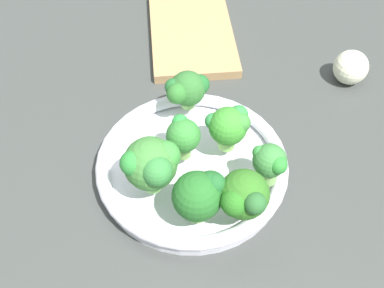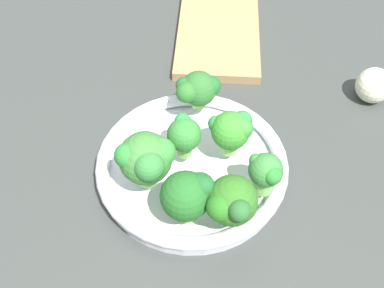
{
  "view_description": "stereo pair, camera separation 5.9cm",
  "coord_description": "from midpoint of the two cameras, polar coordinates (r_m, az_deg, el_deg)",
  "views": [
    {
      "loc": [
        -34.27,
        -6.05,
        51.94
      ],
      "look_at": [
        3.31,
        -1.71,
        6.34
      ],
      "focal_mm": 43.54,
      "sensor_mm": 36.0,
      "label": 1
    },
    {
      "loc": [
        -33.13,
        -11.86,
        51.94
      ],
      "look_at": [
        3.31,
        -1.71,
        6.34
      ],
      "focal_mm": 43.54,
      "sensor_mm": 36.0,
      "label": 2
    }
  ],
  "objects": [
    {
      "name": "broccoli_floret_4",
      "position": [
        0.6,
        7.75,
        1.54
      ],
      "size": [
        5.1,
        5.94,
        6.48
      ],
      "color": "#97D568",
      "rests_on": "bowl"
    },
    {
      "name": "broccoli_floret_0",
      "position": [
        0.53,
        2.81,
        -6.42
      ],
      "size": [
        5.91,
        6.15,
        6.98
      ],
      "color": "#91CB64",
      "rests_on": "bowl"
    },
    {
      "name": "broccoli_floret_5",
      "position": [
        0.53,
        8.03,
        -7.3
      ],
      "size": [
        6.29,
        5.91,
        7.13
      ],
      "color": "#8EC457",
      "rests_on": "bowl"
    },
    {
      "name": "broccoli_floret_1",
      "position": [
        0.59,
        1.9,
        1.11
      ],
      "size": [
        4.79,
        4.46,
        6.1
      ],
      "color": "#7FB058",
      "rests_on": "bowl"
    },
    {
      "name": "ground_plane",
      "position": [
        0.64,
        0.38,
        -6.43
      ],
      "size": [
        130.0,
        130.0,
        2.5
      ],
      "primitive_type": "cube",
      "color": "#3E423F"
    },
    {
      "name": "broccoli_floret_2",
      "position": [
        0.57,
        11.96,
        -3.54
      ],
      "size": [
        4.26,
        4.34,
        5.97
      ],
      "color": "#84C260",
      "rests_on": "bowl"
    },
    {
      "name": "broccoli_floret_6",
      "position": [
        0.55,
        -2.56,
        -1.99
      ],
      "size": [
        6.9,
        6.86,
        8.08
      ],
      "color": "#84CE69",
      "rests_on": "bowl"
    },
    {
      "name": "garlic_bulb",
      "position": [
        0.78,
        23.44,
        6.5
      ],
      "size": [
        5.53,
        5.53,
        5.53
      ],
      "primitive_type": "sphere",
      "color": "#F3EFCC",
      "rests_on": "ground_plane"
    },
    {
      "name": "cutting_board",
      "position": [
        0.85,
        5.28,
        13.3
      ],
      "size": [
        26.86,
        19.11,
        1.6
      ],
      "primitive_type": "cube",
      "rotation": [
        0.0,
        0.0,
        0.21
      ],
      "color": "tan",
      "rests_on": "ground_plane"
    },
    {
      "name": "broccoli_floret_3",
      "position": [
        0.65,
        3.19,
        6.62
      ],
      "size": [
        5.81,
        6.2,
        5.9
      ],
      "color": "#95D36A",
      "rests_on": "bowl"
    },
    {
      "name": "bowl",
      "position": [
        0.63,
        2.69,
        -2.86
      ],
      "size": [
        25.77,
        25.77,
        3.34
      ],
      "color": "silver",
      "rests_on": "ground_plane"
    }
  ]
}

